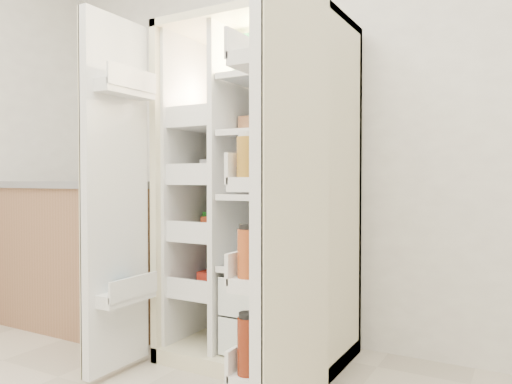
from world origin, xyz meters
The scene contains 5 objects.
wall_back centered at (0.00, 2.00, 1.35)m, with size 4.00×0.02×2.70m, color white.
refrigerator centered at (-0.14, 1.65, 0.75)m, with size 0.92×0.70×1.80m.
freezer_door centered at (-0.65, 1.05, 0.89)m, with size 0.15×0.40×1.72m.
fridge_door centered at (0.33, 0.96, 0.87)m, with size 0.17×0.58×1.72m.
kitchen_counter centered at (-1.45, 1.60, 0.48)m, with size 1.32×0.70×0.96m.
Camera 1 is at (1.10, -0.69, 0.97)m, focal length 34.00 mm.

